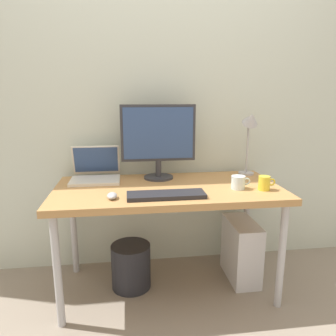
# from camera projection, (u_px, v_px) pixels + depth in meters

# --- Properties ---
(ground_plane) EXTENTS (6.00, 6.00, 0.00)m
(ground_plane) POSITION_uv_depth(u_px,v_px,m) (168.00, 287.00, 2.15)
(ground_plane) COLOR gray
(back_wall) EXTENTS (4.40, 0.04, 2.60)m
(back_wall) POSITION_uv_depth(u_px,v_px,m) (160.00, 90.00, 2.24)
(back_wall) COLOR silver
(back_wall) RESTS_ON ground_plane
(desk) EXTENTS (1.40, 0.68, 0.70)m
(desk) POSITION_uv_depth(u_px,v_px,m) (168.00, 196.00, 2.00)
(desk) COLOR #B7844C
(desk) RESTS_ON ground_plane
(monitor) EXTENTS (0.50, 0.20, 0.50)m
(monitor) POSITION_uv_depth(u_px,v_px,m) (158.00, 138.00, 2.12)
(monitor) COLOR #333338
(monitor) RESTS_ON desk
(laptop) EXTENTS (0.32, 0.29, 0.22)m
(laptop) POSITION_uv_depth(u_px,v_px,m) (96.00, 171.00, 2.14)
(laptop) COLOR silver
(laptop) RESTS_ON desk
(desk_lamp) EXTENTS (0.11, 0.16, 0.47)m
(desk_lamp) POSITION_uv_depth(u_px,v_px,m) (250.00, 129.00, 2.19)
(desk_lamp) COLOR #B2B2B7
(desk_lamp) RESTS_ON desk
(keyboard) EXTENTS (0.44, 0.14, 0.02)m
(keyboard) POSITION_uv_depth(u_px,v_px,m) (166.00, 195.00, 1.79)
(keyboard) COLOR #232328
(keyboard) RESTS_ON desk
(mouse) EXTENTS (0.06, 0.09, 0.03)m
(mouse) POSITION_uv_depth(u_px,v_px,m) (112.00, 196.00, 1.76)
(mouse) COLOR #B2B2B7
(mouse) RESTS_ON desk
(coffee_mug) EXTENTS (0.11, 0.07, 0.09)m
(coffee_mug) POSITION_uv_depth(u_px,v_px,m) (265.00, 183.00, 1.91)
(coffee_mug) COLOR yellow
(coffee_mug) RESTS_ON desk
(glass_cup) EXTENTS (0.12, 0.08, 0.08)m
(glass_cup) POSITION_uv_depth(u_px,v_px,m) (238.00, 182.00, 1.94)
(glass_cup) COLOR silver
(glass_cup) RESTS_ON desk
(computer_tower) EXTENTS (0.18, 0.36, 0.42)m
(computer_tower) POSITION_uv_depth(u_px,v_px,m) (241.00, 250.00, 2.21)
(computer_tower) COLOR silver
(computer_tower) RESTS_ON ground_plane
(wastebasket) EXTENTS (0.26, 0.26, 0.30)m
(wastebasket) POSITION_uv_depth(u_px,v_px,m) (131.00, 266.00, 2.12)
(wastebasket) COLOR #232328
(wastebasket) RESTS_ON ground_plane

